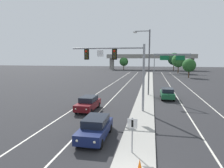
{
  "coord_description": "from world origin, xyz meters",
  "views": [
    {
      "loc": [
        0.84,
        -8.76,
        5.91
      ],
      "look_at": [
        -3.2,
        11.43,
        3.2
      ],
      "focal_mm": 31.94,
      "sensor_mm": 36.0,
      "label": 1
    }
  ],
  "objects_px": {
    "car_oncoming_navy": "(95,128)",
    "car_receding_green": "(167,93)",
    "street_lamp_median": "(148,59)",
    "traffic_cone_median_nose": "(140,166)",
    "car_oncoming_darkred": "(88,103)",
    "median_sign_post": "(132,130)",
    "tree_far_right_a": "(178,61)",
    "highway_sign_gantry": "(172,57)",
    "tree_far_left_b": "(124,62)",
    "tree_far_right_b": "(174,59)",
    "tree_far_right_c": "(189,65)",
    "overhead_signal_mast": "(120,63)"
  },
  "relations": [
    {
      "from": "car_oncoming_navy",
      "to": "car_receding_green",
      "type": "bearing_deg",
      "value": 68.43
    },
    {
      "from": "street_lamp_median",
      "to": "car_receding_green",
      "type": "bearing_deg",
      "value": -34.53
    },
    {
      "from": "traffic_cone_median_nose",
      "to": "car_oncoming_darkred",
      "type": "bearing_deg",
      "value": 119.3
    },
    {
      "from": "median_sign_post",
      "to": "tree_far_right_a",
      "type": "relative_size",
      "value": 0.3
    },
    {
      "from": "tree_far_right_a",
      "to": "highway_sign_gantry",
      "type": "bearing_deg",
      "value": -137.78
    },
    {
      "from": "car_oncoming_navy",
      "to": "tree_far_left_b",
      "type": "relative_size",
      "value": 0.73
    },
    {
      "from": "car_oncoming_darkred",
      "to": "traffic_cone_median_nose",
      "type": "xyz_separation_m",
      "value": [
        6.48,
        -11.55,
        -0.31
      ]
    },
    {
      "from": "traffic_cone_median_nose",
      "to": "tree_far_right_b",
      "type": "distance_m",
      "value": 88.55
    },
    {
      "from": "tree_far_right_b",
      "to": "tree_far_right_c",
      "type": "distance_m",
      "value": 34.96
    },
    {
      "from": "median_sign_post",
      "to": "highway_sign_gantry",
      "type": "bearing_deg",
      "value": 82.77
    },
    {
      "from": "traffic_cone_median_nose",
      "to": "overhead_signal_mast",
      "type": "bearing_deg",
      "value": 103.92
    },
    {
      "from": "car_oncoming_navy",
      "to": "tree_far_left_b",
      "type": "xyz_separation_m",
      "value": [
        -9.55,
        83.62,
        3.2
      ]
    },
    {
      "from": "car_oncoming_darkred",
      "to": "tree_far_right_a",
      "type": "distance_m",
      "value": 61.77
    },
    {
      "from": "street_lamp_median",
      "to": "car_receding_green",
      "type": "height_order",
      "value": "street_lamp_median"
    },
    {
      "from": "car_receding_green",
      "to": "traffic_cone_median_nose",
      "type": "bearing_deg",
      "value": -97.88
    },
    {
      "from": "car_oncoming_navy",
      "to": "tree_far_right_a",
      "type": "bearing_deg",
      "value": 78.21
    },
    {
      "from": "car_oncoming_darkred",
      "to": "tree_far_left_b",
      "type": "relative_size",
      "value": 0.73
    },
    {
      "from": "tree_far_right_b",
      "to": "tree_far_left_b",
      "type": "height_order",
      "value": "tree_far_right_b"
    },
    {
      "from": "tree_far_right_c",
      "to": "car_oncoming_navy",
      "type": "bearing_deg",
      "value": -106.84
    },
    {
      "from": "car_oncoming_navy",
      "to": "tree_far_right_b",
      "type": "xyz_separation_m",
      "value": [
        13.96,
        83.71,
        4.54
      ]
    },
    {
      "from": "median_sign_post",
      "to": "tree_far_right_b",
      "type": "xyz_separation_m",
      "value": [
        11.06,
        85.71,
        3.77
      ]
    },
    {
      "from": "car_receding_green",
      "to": "tree_far_left_b",
      "type": "distance_m",
      "value": 69.72
    },
    {
      "from": "car_oncoming_darkred",
      "to": "car_receding_green",
      "type": "xyz_separation_m",
      "value": [
        9.23,
        8.33,
        0.0
      ]
    },
    {
      "from": "overhead_signal_mast",
      "to": "highway_sign_gantry",
      "type": "distance_m",
      "value": 57.51
    },
    {
      "from": "median_sign_post",
      "to": "tree_far_right_c",
      "type": "relative_size",
      "value": 0.39
    },
    {
      "from": "traffic_cone_median_nose",
      "to": "highway_sign_gantry",
      "type": "distance_m",
      "value": 69.14
    },
    {
      "from": "car_oncoming_navy",
      "to": "tree_far_right_a",
      "type": "xyz_separation_m",
      "value": [
        13.93,
        66.73,
        4.02
      ]
    },
    {
      "from": "overhead_signal_mast",
      "to": "car_oncoming_darkred",
      "type": "distance_m",
      "value": 5.76
    },
    {
      "from": "traffic_cone_median_nose",
      "to": "highway_sign_gantry",
      "type": "height_order",
      "value": "highway_sign_gantry"
    },
    {
      "from": "tree_far_right_b",
      "to": "tree_far_left_b",
      "type": "distance_m",
      "value": 23.55
    },
    {
      "from": "traffic_cone_median_nose",
      "to": "tree_far_left_b",
      "type": "distance_m",
      "value": 88.74
    },
    {
      "from": "car_receding_green",
      "to": "tree_far_right_a",
      "type": "relative_size",
      "value": 0.6
    },
    {
      "from": "overhead_signal_mast",
      "to": "street_lamp_median",
      "type": "bearing_deg",
      "value": 74.37
    },
    {
      "from": "overhead_signal_mast",
      "to": "car_oncoming_navy",
      "type": "height_order",
      "value": "overhead_signal_mast"
    },
    {
      "from": "traffic_cone_median_nose",
      "to": "tree_far_right_c",
      "type": "xyz_separation_m",
      "value": [
        11.28,
        52.89,
        3.19
      ]
    },
    {
      "from": "car_oncoming_navy",
      "to": "car_oncoming_darkred",
      "type": "bearing_deg",
      "value": 111.83
    },
    {
      "from": "overhead_signal_mast",
      "to": "car_receding_green",
      "type": "relative_size",
      "value": 1.8
    },
    {
      "from": "car_receding_green",
      "to": "street_lamp_median",
      "type": "bearing_deg",
      "value": 145.47
    },
    {
      "from": "car_receding_green",
      "to": "tree_far_right_b",
      "type": "distance_m",
      "value": 68.51
    },
    {
      "from": "car_receding_green",
      "to": "tree_far_right_b",
      "type": "xyz_separation_m",
      "value": [
        7.72,
        67.93,
        4.54
      ]
    },
    {
      "from": "car_oncoming_darkred",
      "to": "tree_far_right_a",
      "type": "relative_size",
      "value": 0.61
    },
    {
      "from": "tree_far_right_b",
      "to": "car_oncoming_darkred",
      "type": "bearing_deg",
      "value": -102.53
    },
    {
      "from": "car_oncoming_navy",
      "to": "highway_sign_gantry",
      "type": "xyz_separation_m",
      "value": [
        11.33,
        64.37,
        5.34
      ]
    },
    {
      "from": "median_sign_post",
      "to": "car_oncoming_darkred",
      "type": "xyz_separation_m",
      "value": [
        -5.89,
        9.46,
        -0.77
      ]
    },
    {
      "from": "traffic_cone_median_nose",
      "to": "tree_far_right_b",
      "type": "bearing_deg",
      "value": 83.2
    },
    {
      "from": "overhead_signal_mast",
      "to": "tree_far_right_c",
      "type": "relative_size",
      "value": 1.42
    },
    {
      "from": "highway_sign_gantry",
      "to": "tree_far_right_c",
      "type": "relative_size",
      "value": 2.34
    },
    {
      "from": "street_lamp_median",
      "to": "car_oncoming_darkred",
      "type": "bearing_deg",
      "value": -121.28
    },
    {
      "from": "traffic_cone_median_nose",
      "to": "tree_far_right_c",
      "type": "relative_size",
      "value": 0.13
    },
    {
      "from": "highway_sign_gantry",
      "to": "tree_far_right_a",
      "type": "height_order",
      "value": "highway_sign_gantry"
    }
  ]
}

